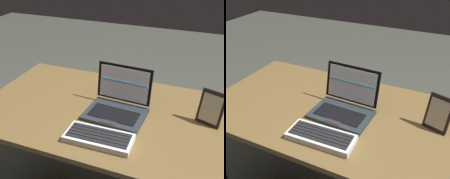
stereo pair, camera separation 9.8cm
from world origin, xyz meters
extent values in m
cube|color=brown|center=(0.00, 0.00, 0.74)|extent=(1.31, 0.75, 0.03)
cylinder|color=black|center=(-0.59, 0.31, 0.36)|extent=(0.06, 0.06, 0.72)
cylinder|color=black|center=(0.59, 0.31, 0.36)|extent=(0.06, 0.06, 0.72)
cube|color=#252D32|center=(0.06, -0.03, 0.76)|extent=(0.30, 0.22, 0.02)
cube|color=black|center=(0.06, -0.05, 0.77)|extent=(0.25, 0.13, 0.00)
cube|color=#31232D|center=(0.06, -0.11, 0.77)|extent=(0.08, 0.04, 0.00)
cube|color=black|center=(0.07, 0.08, 0.87)|extent=(0.29, 0.06, 0.19)
cube|color=white|center=(0.07, 0.08, 0.87)|extent=(0.26, 0.05, 0.16)
cube|color=#59CCF2|center=(0.07, 0.08, 0.89)|extent=(0.24, 0.02, 0.01)
cube|color=silver|center=(0.06, -0.23, 0.76)|extent=(0.30, 0.13, 0.03)
cube|color=black|center=(0.06, -0.27, 0.78)|extent=(0.28, 0.02, 0.00)
cube|color=black|center=(0.06, -0.25, 0.78)|extent=(0.28, 0.02, 0.00)
cube|color=black|center=(0.06, -0.23, 0.78)|extent=(0.28, 0.02, 0.00)
cube|color=black|center=(0.06, -0.21, 0.78)|extent=(0.28, 0.02, 0.00)
cube|color=black|center=(0.06, -0.19, 0.78)|extent=(0.28, 0.02, 0.00)
cube|color=black|center=(0.50, 0.07, 0.84)|extent=(0.12, 0.08, 0.17)
cube|color=beige|center=(0.50, 0.06, 0.84)|extent=(0.09, 0.06, 0.13)
cube|color=black|center=(0.51, 0.09, 0.77)|extent=(0.02, 0.02, 0.03)
camera|label=1|loc=(0.42, -1.04, 1.52)|focal=42.15mm
camera|label=2|loc=(0.51, -1.00, 1.52)|focal=42.15mm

